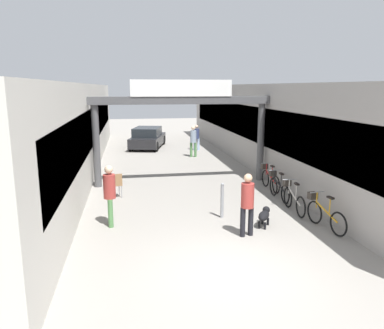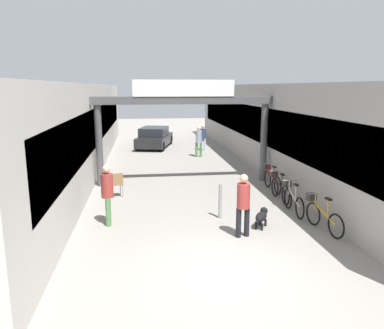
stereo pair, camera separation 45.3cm
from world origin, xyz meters
TOP-DOWN VIEW (x-y plane):
  - ground_plane at (0.00, 0.00)m, footprint 80.00×80.00m
  - storefront_left at (-5.09, 11.00)m, footprint 3.00×26.00m
  - storefront_right at (5.09, 11.00)m, footprint 3.00×26.00m
  - arcade_sign_gateway at (0.00, 7.65)m, footprint 7.40×0.47m
  - pedestrian_with_dog at (0.91, 1.86)m, footprint 0.40×0.40m
  - pedestrian_companion at (-2.67, 3.21)m, footprint 0.36×0.39m
  - pedestrian_carrying_crate at (1.48, 13.41)m, footprint 0.40×0.40m
  - pedestrian_elderly_walking at (2.06, 15.60)m, footprint 0.40×0.40m
  - dog_on_leash at (1.63, 2.46)m, footprint 0.59×0.72m
  - bicycle_orange_nearest at (3.20, 2.04)m, footprint 0.46×1.68m
  - bicycle_silver_second at (2.97, 3.56)m, footprint 0.46×1.69m
  - bicycle_black_third at (3.05, 4.94)m, footprint 0.46×1.69m
  - bicycle_red_farthest at (3.21, 6.17)m, footprint 0.46×1.69m
  - bollard_post_metal at (0.61, 3.35)m, footprint 0.10×0.10m
  - cafe_chair_wood_nearer at (-2.59, 5.99)m, footprint 0.50×0.50m
  - parked_car_black at (-0.88, 17.15)m, footprint 2.66×4.30m

SIDE VIEW (x-z plane):
  - ground_plane at x=0.00m, z-range 0.00..0.00m
  - dog_on_leash at x=1.63m, z-range 0.06..0.58m
  - bicycle_orange_nearest at x=3.20m, z-range -0.05..0.93m
  - bicycle_silver_second at x=2.97m, z-range -0.05..0.93m
  - bicycle_black_third at x=3.05m, z-range -0.05..0.93m
  - bicycle_red_farthest at x=3.21m, z-range -0.05..0.93m
  - cafe_chair_wood_nearer at x=-2.59m, z-range 0.10..0.99m
  - bollard_post_metal at x=0.61m, z-range 0.01..1.10m
  - parked_car_black at x=-0.88m, z-range -0.02..1.31m
  - pedestrian_elderly_walking at x=2.06m, z-range 0.11..1.70m
  - pedestrian_with_dog at x=0.91m, z-range 0.12..1.82m
  - pedestrian_carrying_crate at x=1.48m, z-range 0.13..1.89m
  - pedestrian_companion at x=-2.67m, z-range 0.13..1.89m
  - storefront_left at x=-5.09m, z-range 0.00..4.01m
  - storefront_right at x=5.09m, z-range 0.00..4.01m
  - arcade_sign_gateway at x=0.00m, z-range 0.85..5.01m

